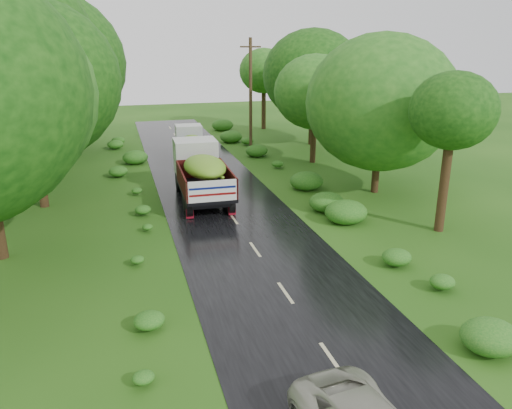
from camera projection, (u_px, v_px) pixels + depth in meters
name	position (u px, v px, depth m)	size (l,w,h in m)	color
ground	(332.00, 359.00, 14.07)	(120.00, 120.00, 0.00)	#1A460F
road	(277.00, 281.00, 18.63)	(6.50, 80.00, 0.02)	black
road_lines	(269.00, 269.00, 19.54)	(0.12, 69.60, 0.00)	#BFB78C
truck_near	(201.00, 170.00, 27.68)	(2.68, 7.16, 2.98)	black
truck_far	(191.00, 143.00, 36.59)	(2.29, 5.77, 2.38)	black
utility_pole	(251.00, 97.00, 37.20)	(1.46, 0.66, 8.71)	#382616
trees_left	(17.00, 67.00, 28.28)	(6.89, 35.36, 10.41)	black
trees_right	(329.00, 87.00, 35.14)	(6.05, 32.10, 7.60)	black
shrubs	(225.00, 201.00, 26.74)	(11.90, 44.00, 0.70)	#145717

